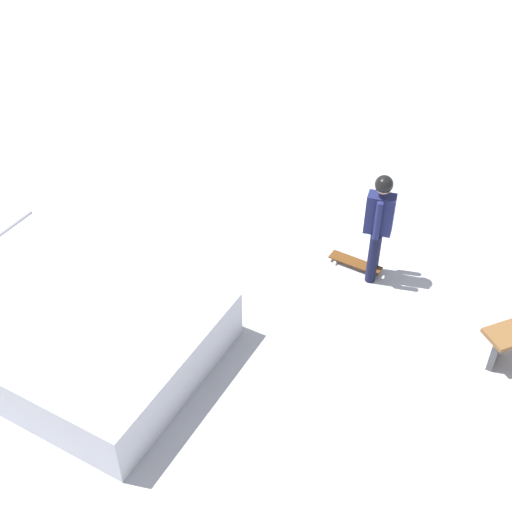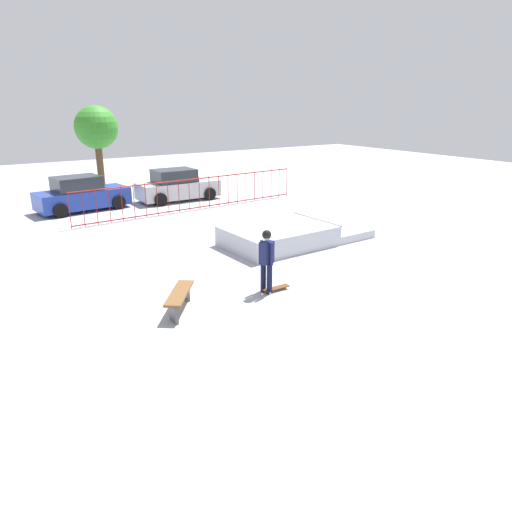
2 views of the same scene
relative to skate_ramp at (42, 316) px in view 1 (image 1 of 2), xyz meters
name	(u,v)px [view 1 (image 1 of 2)]	position (x,y,z in m)	size (l,w,h in m)	color
ground_plane	(86,328)	(-0.39, -0.34, -0.32)	(60.00, 60.00, 0.00)	#A8AAB2
skate_ramp	(42,316)	(0.00, 0.00, 0.00)	(5.49, 2.79, 0.74)	#B0B3BB
skater	(379,220)	(-3.24, -3.34, 0.69)	(0.42, 0.43, 1.73)	black
skateboard	(355,263)	(-2.95, -3.39, -0.24)	(0.80, 0.26, 0.09)	#593314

